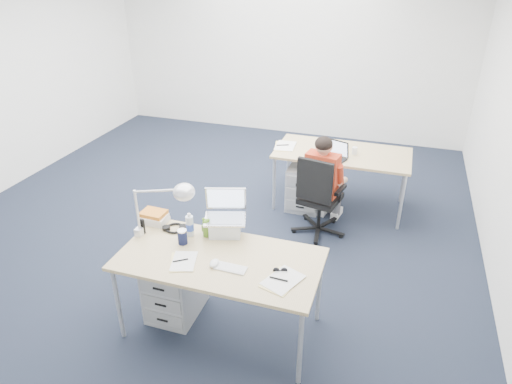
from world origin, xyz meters
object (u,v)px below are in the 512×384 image
silver_laptop (225,214)px  far_cup (355,151)px  cordless_phone (142,226)px  dark_laptop (332,150)px  computer_mouse (214,263)px  desk_near (220,262)px  water_bottle (190,224)px  can_koozie (182,237)px  desk_lamp (155,208)px  desk_far (342,156)px  drawer_pedestal_far (305,186)px  sunglasses (280,271)px  bear_figurine (206,227)px  headphones (175,228)px  wireless_keyboard (230,268)px  seated_person (325,182)px  book_stack (154,217)px  office_chair (318,212)px  drawer_pedestal_near (175,286)px

silver_laptop → far_cup: silver_laptop is taller
cordless_phone → dark_laptop: size_ratio=0.44×
cordless_phone → computer_mouse: bearing=-12.3°
desk_near → water_bottle: bearing=147.7°
can_koozie → desk_lamp: size_ratio=0.22×
silver_laptop → far_cup: (0.82, 2.08, -0.14)m
desk_far → desk_lamp: bearing=-116.8°
cordless_phone → drawer_pedestal_far: bearing=71.1°
sunglasses → far_cup: (0.24, 2.45, 0.03)m
bear_figurine → cordless_phone: (-0.53, -0.13, -0.02)m
drawer_pedestal_far → headphones: bearing=-109.4°
silver_laptop → water_bottle: bearing=-172.2°
water_bottle → can_koozie: bearing=-92.5°
wireless_keyboard → bear_figurine: (-0.35, 0.36, 0.08)m
desk_near → water_bottle: size_ratio=7.61×
computer_mouse → sunglasses: 0.51m
wireless_keyboard → sunglasses: (0.37, 0.08, 0.01)m
seated_person → bear_figurine: 1.81m
headphones → book_stack: book_stack is taller
desk_near → office_chair: office_chair is taller
computer_mouse → desk_lamp: bearing=160.3°
desk_near → drawer_pedestal_near: (-0.46, 0.07, -0.41)m
drawer_pedestal_near → far_cup: size_ratio=6.19×
can_koozie → desk_lamp: desk_lamp is taller
can_koozie → dark_laptop: size_ratio=0.41×
desk_far → sunglasses: sunglasses is taller
water_bottle → sunglasses: size_ratio=1.91×
seated_person → dark_laptop: (0.01, 0.28, 0.27)m
office_chair → drawer_pedestal_far: (-0.28, 0.57, 0.00)m
desk_near → can_koozie: (-0.36, 0.09, 0.11)m
book_stack → desk_lamp: (0.16, -0.22, 0.24)m
drawer_pedestal_far → water_bottle: (-0.55, -2.08, 0.56)m
bear_figurine → dark_laptop: size_ratio=0.54×
desk_near → sunglasses: size_ratio=14.54×
desk_lamp → headphones: bearing=67.0°
far_cup → wireless_keyboard: bearing=-103.4°
drawer_pedestal_far → book_stack: 2.26m
headphones → desk_lamp: 0.32m
wireless_keyboard → desk_lamp: desk_lamp is taller
drawer_pedestal_near → silver_laptop: 0.79m
bear_figurine → seated_person: bearing=62.4°
desk_far → bear_figurine: size_ratio=9.34×
wireless_keyboard → headphones: bearing=151.9°
can_koozie → silver_laptop: bearing=43.0°
water_bottle → far_cup: size_ratio=2.36×
wireless_keyboard → far_cup: size_ratio=2.78×
seated_person → cordless_phone: 2.18m
office_chair → silver_laptop: 1.63m
silver_laptop → wireless_keyboard: silver_laptop is taller
cordless_phone → sunglasses: bearing=-2.3°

